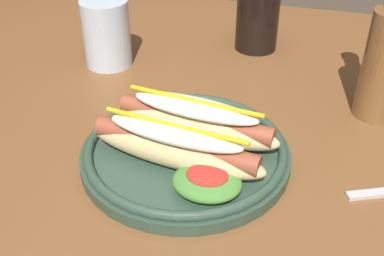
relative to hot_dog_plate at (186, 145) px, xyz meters
name	(u,v)px	position (x,y,z in m)	size (l,w,h in m)	color
dining_table	(226,142)	(0.02, 0.18, -0.12)	(1.44, 0.85, 0.74)	brown
hot_dog_plate	(186,145)	(0.00, 0.00, 0.00)	(0.27, 0.27, 0.08)	#334C3D
soda_cup	(257,19)	(0.03, 0.37, 0.03)	(0.08, 0.08, 0.11)	black
water_cup	(107,33)	(-0.21, 0.23, 0.03)	(0.08, 0.08, 0.11)	silver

